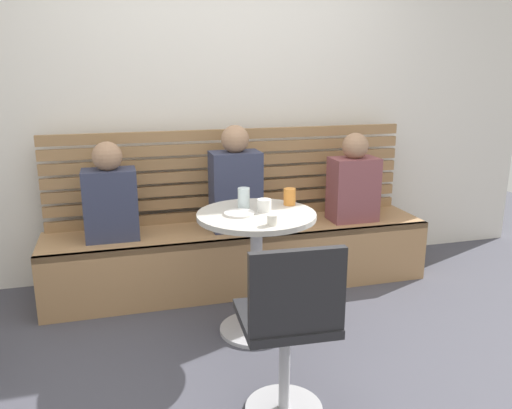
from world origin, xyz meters
The scene contains 14 objects.
ground centered at (0.00, 0.00, 0.00)m, with size 8.00×8.00×0.00m, color #42424C.
back_wall centered at (0.00, 1.64, 1.45)m, with size 5.20×0.10×2.90m, color silver.
booth_bench centered at (0.00, 1.20, 0.22)m, with size 2.70×0.52×0.44m.
booth_backrest centered at (0.00, 1.44, 0.78)m, with size 2.65×0.04×0.67m.
cafe_table centered at (-0.08, 0.52, 0.52)m, with size 0.68×0.68×0.74m.
white_chair centered at (-0.16, -0.30, 0.46)m, with size 0.42×0.42×0.85m.
person_adult centered at (-0.04, 1.19, 0.76)m, with size 0.34×0.22×0.72m.
person_child_left centered at (0.84, 1.16, 0.73)m, with size 0.34×0.22×0.65m.
person_child_middle centered at (-0.87, 1.19, 0.72)m, with size 0.34×0.22×0.64m.
cup_espresso_small centered at (-0.06, 0.27, 0.77)m, with size 0.06×0.06×0.06m, color silver.
cup_glass_tall centered at (-0.12, 0.64, 0.80)m, with size 0.07×0.07×0.12m, color silver.
cup_ceramic_white centered at (-0.02, 0.54, 0.78)m, with size 0.08×0.08×0.07m, color white.
cup_tumbler_orange centered at (0.16, 0.64, 0.79)m, with size 0.07×0.07×0.10m, color orange.
plate_small centered at (-0.18, 0.52, 0.75)m, with size 0.17×0.17×0.01m, color white.
Camera 1 is at (-0.84, -2.19, 1.54)m, focal length 36.23 mm.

